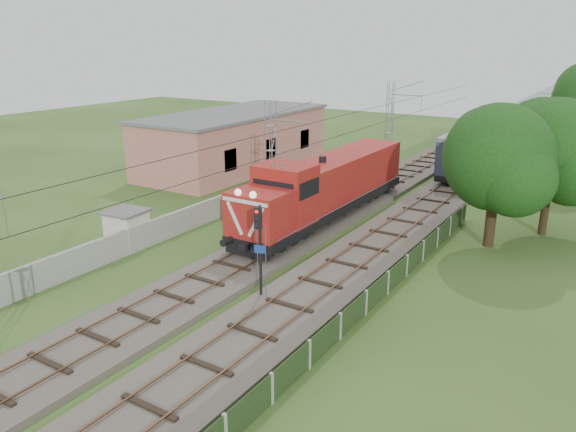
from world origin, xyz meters
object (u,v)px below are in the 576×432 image
Objects in this scene: signal_post at (259,237)px; relay_hut at (127,229)px; locomotive at (326,186)px; coach_rake at (546,105)px.

signal_post reaches higher than relay_hut.
signal_post is at bearing -75.29° from locomotive.
relay_hut is at bearing -100.30° from coach_rake.
signal_post reaches higher than coach_rake.
relay_hut is at bearing 170.67° from signal_post.
locomotive is 3.96× the size of signal_post.
relay_hut is at bearing -124.88° from locomotive.
signal_post is (-1.75, -69.97, 0.66)m from coach_rake.
coach_rake is at bearing 85.04° from locomotive.
coach_rake is 38.61× the size of relay_hut.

